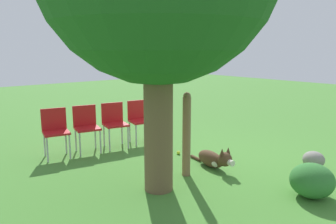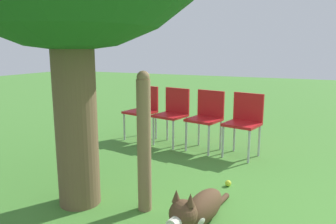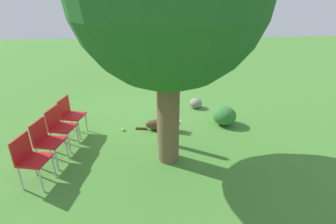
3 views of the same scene
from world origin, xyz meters
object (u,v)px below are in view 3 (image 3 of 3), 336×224
red_chair_3 (30,157)px  tennis_ball (123,129)px  fence_post (160,115)px  red_chair_2 (46,139)px  red_chair_0 (70,113)px  red_chair_1 (59,125)px  dog (162,124)px

red_chair_3 → tennis_ball: size_ratio=12.93×
fence_post → red_chair_2: fence_post is taller
red_chair_0 → red_chair_1: 0.58m
red_chair_0 → red_chair_2: 1.15m
red_chair_2 → fence_post: bearing=28.9°
red_chair_2 → red_chair_3: bearing=-84.3°
dog → red_chair_3: size_ratio=1.22×
red_chair_0 → tennis_ball: red_chair_0 is taller
red_chair_0 → tennis_ball: (-1.14, -0.08, -0.49)m
fence_post → tennis_ball: (0.84, -0.58, -0.63)m
red_chair_2 → tennis_ball: (-1.27, -1.22, -0.49)m
red_chair_2 → red_chair_1: bearing=95.7°
red_chair_3 → red_chair_1: bearing=95.7°
red_chair_1 → red_chair_0: bearing=95.7°
red_chair_0 → tennis_ball: bearing=15.9°
red_chair_1 → red_chair_3: size_ratio=1.00×
dog → red_chair_1: size_ratio=1.22×
red_chair_1 → tennis_ball: size_ratio=12.93×
fence_post → red_chair_1: fence_post is taller
fence_post → red_chair_0: fence_post is taller
dog → red_chair_0: bearing=-170.7°
fence_post → red_chair_0: size_ratio=1.48×
red_chair_1 → tennis_ball: (-1.20, -0.65, -0.49)m
red_chair_0 → red_chair_3: (0.19, 1.72, 0.00)m
fence_post → red_chair_3: (2.18, 1.21, -0.14)m
red_chair_1 → red_chair_3: (0.13, 1.14, 0.00)m
red_chair_1 → red_chair_3: bearing=-84.3°
red_chair_0 → tennis_ball: size_ratio=12.93×
red_chair_0 → red_chair_3: size_ratio=1.00×
tennis_ball → fence_post: bearing=145.2°
fence_post → red_chair_2: size_ratio=1.48×
red_chair_1 → tennis_ball: red_chair_1 is taller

